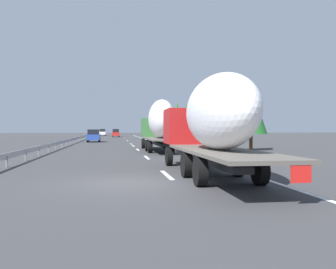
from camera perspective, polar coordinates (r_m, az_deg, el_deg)
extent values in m
plane|color=#38383A|center=(53.72, -7.97, -1.26)|extent=(260.00, 260.00, 0.00)
cube|color=white|center=(15.97, -0.19, -6.33)|extent=(3.20, 0.20, 0.01)
cube|color=white|center=(25.61, -3.35, -3.61)|extent=(3.20, 0.20, 0.01)
cube|color=white|center=(35.34, -4.78, -2.37)|extent=(3.20, 0.20, 0.01)
cube|color=white|center=(43.11, -5.45, -1.78)|extent=(3.20, 0.20, 0.01)
cube|color=white|center=(48.62, -5.80, -1.48)|extent=(3.20, 0.20, 0.01)
cube|color=white|center=(62.20, -6.39, -0.96)|extent=(3.20, 0.20, 0.01)
cube|color=white|center=(79.24, -6.84, -0.56)|extent=(3.20, 0.20, 0.01)
cube|color=white|center=(59.02, -2.67, -1.05)|extent=(110.00, 0.20, 0.01)
cube|color=#387038|center=(37.40, -2.22, 1.11)|extent=(2.40, 2.50, 1.90)
cube|color=black|center=(38.49, -2.40, 1.84)|extent=(0.08, 2.12, 0.80)
cube|color=#262628|center=(34.54, -1.70, -1.33)|extent=(10.66, 0.70, 0.24)
cube|color=#59544C|center=(31.66, -1.07, -0.69)|extent=(9.19, 2.50, 0.12)
ellipsoid|color=white|center=(31.47, -1.03, 2.45)|extent=(6.28, 2.20, 3.33)
cube|color=red|center=(27.26, 1.60, -1.45)|extent=(0.04, 0.56, 0.56)
cylinder|color=black|center=(37.32, -3.90, -1.40)|extent=(1.04, 0.30, 1.04)
cylinder|color=black|center=(37.56, -0.55, -1.38)|extent=(1.04, 0.30, 1.04)
cylinder|color=black|center=(32.75, -3.26, -1.72)|extent=(1.04, 0.35, 1.04)
cylinder|color=black|center=(33.02, 0.55, -1.70)|extent=(1.04, 0.35, 1.04)
cylinder|color=black|center=(30.36, -2.84, -1.92)|extent=(1.04, 0.35, 1.04)
cylinder|color=black|center=(30.66, 1.26, -1.90)|extent=(1.04, 0.35, 1.04)
cube|color=#B21919|center=(20.07, 3.26, 1.28)|extent=(2.40, 2.50, 1.90)
cube|color=black|center=(21.16, 2.65, 2.62)|extent=(0.08, 2.12, 0.80)
cube|color=#262628|center=(17.17, 5.32, -3.60)|extent=(11.16, 0.70, 0.24)
cube|color=#59544C|center=(14.21, 8.25, -2.64)|extent=(9.74, 2.50, 0.12)
ellipsoid|color=white|center=(14.46, 7.95, 3.51)|extent=(6.96, 2.20, 2.95)
cube|color=red|center=(10.03, 20.11, -5.54)|extent=(0.04, 0.56, 0.56)
cylinder|color=black|center=(19.93, 0.15, -3.40)|extent=(1.04, 0.30, 1.04)
cylinder|color=black|center=(20.38, 6.29, -3.31)|extent=(1.04, 0.30, 1.04)
cylinder|color=black|center=(15.16, 2.93, -4.76)|extent=(1.04, 0.35, 1.04)
cylinder|color=black|center=(15.74, 10.83, -4.57)|extent=(1.04, 0.35, 1.04)
cylinder|color=black|center=(12.83, 5.06, -5.80)|extent=(1.04, 0.35, 1.04)
cylinder|color=black|center=(13.51, 14.22, -5.48)|extent=(1.04, 0.35, 1.04)
cube|color=red|center=(90.96, -8.18, 0.09)|extent=(4.68, 1.73, 0.84)
cube|color=black|center=(90.60, -8.18, 0.60)|extent=(2.57, 1.52, 0.80)
cylinder|color=black|center=(92.41, -8.66, -0.16)|extent=(0.64, 0.22, 0.64)
cylinder|color=black|center=(92.42, -7.71, -0.16)|extent=(0.64, 0.22, 0.64)
cylinder|color=black|center=(89.51, -8.66, -0.20)|extent=(0.64, 0.22, 0.64)
cylinder|color=black|center=(89.52, -7.68, -0.19)|extent=(0.64, 0.22, 0.64)
cube|color=#28479E|center=(56.74, -11.55, -0.41)|extent=(4.62, 1.88, 0.84)
cube|color=black|center=(56.38, -11.57, 0.40)|extent=(2.54, 1.66, 0.76)
cylinder|color=black|center=(58.23, -12.30, -0.79)|extent=(0.64, 0.22, 0.64)
cylinder|color=black|center=(58.14, -10.65, -0.79)|extent=(0.64, 0.22, 0.64)
cylinder|color=black|center=(55.38, -12.50, -0.88)|extent=(0.64, 0.22, 0.64)
cylinder|color=black|center=(55.28, -10.76, -0.87)|extent=(0.64, 0.22, 0.64)
cube|color=white|center=(108.21, -10.20, 0.21)|extent=(4.63, 1.78, 0.84)
cube|color=black|center=(107.86, -10.21, 0.65)|extent=(2.54, 1.56, 0.82)
cylinder|color=black|center=(109.68, -10.59, 0.00)|extent=(0.64, 0.22, 0.64)
cylinder|color=black|center=(109.63, -9.77, 0.00)|extent=(0.64, 0.22, 0.64)
cylinder|color=black|center=(106.81, -10.65, -0.02)|extent=(0.64, 0.22, 0.64)
cylinder|color=black|center=(106.76, -9.80, -0.02)|extent=(0.64, 0.22, 0.64)
cylinder|color=gray|center=(48.57, 0.01, 0.10)|extent=(0.10, 0.10, 2.67)
cube|color=#2D569E|center=(48.58, 0.01, 2.09)|extent=(0.06, 0.90, 0.70)
cylinder|color=#472D19|center=(59.99, 2.91, -0.10)|extent=(0.36, 0.36, 1.94)
cone|color=#1E5B23|center=(60.02, 2.92, 2.80)|extent=(3.12, 3.12, 4.15)
cylinder|color=#472D19|center=(35.27, 12.85, -1.15)|extent=(0.32, 0.32, 1.53)
cone|color=#1E5B23|center=(35.29, 12.87, 3.78)|extent=(3.02, 3.02, 4.55)
cylinder|color=#472D19|center=(64.76, 1.37, -0.07)|extent=(0.34, 0.34, 1.83)
cone|color=#286B2D|center=(64.79, 1.37, 2.91)|extent=(2.80, 2.80, 4.90)
cube|color=#9EA0A5|center=(56.97, -14.05, -0.55)|extent=(94.00, 0.06, 0.32)
cube|color=slate|center=(20.72, -23.95, -3.93)|extent=(0.10, 0.10, 0.60)
cube|color=slate|center=(24.67, -21.42, -3.15)|extent=(0.10, 0.10, 0.60)
cube|color=slate|center=(28.66, -19.59, -2.58)|extent=(0.10, 0.10, 0.60)
cube|color=slate|center=(32.67, -18.21, -2.15)|extent=(0.10, 0.10, 0.60)
cube|color=slate|center=(36.70, -17.13, -1.82)|extent=(0.10, 0.10, 0.60)
cube|color=slate|center=(40.74, -16.27, -1.55)|extent=(0.10, 0.10, 0.60)
cube|color=slate|center=(44.79, -15.56, -1.33)|extent=(0.10, 0.10, 0.60)
cube|color=slate|center=(48.85, -14.97, -1.14)|extent=(0.10, 0.10, 0.60)
cube|color=slate|center=(52.91, -14.48, -0.99)|extent=(0.10, 0.10, 0.60)
cube|color=slate|center=(56.97, -14.05, -0.85)|extent=(0.10, 0.10, 0.60)
cube|color=slate|center=(61.04, -13.68, -0.74)|extent=(0.10, 0.10, 0.60)
cube|color=slate|center=(65.11, -13.35, -0.63)|extent=(0.10, 0.10, 0.60)
cube|color=slate|center=(69.18, -13.07, -0.54)|extent=(0.10, 0.10, 0.60)
cube|color=slate|center=(73.26, -12.81, -0.46)|extent=(0.10, 0.10, 0.60)
cube|color=slate|center=(77.33, -12.58, -0.39)|extent=(0.10, 0.10, 0.60)
cube|color=slate|center=(81.41, -12.38, -0.33)|extent=(0.10, 0.10, 0.60)
cube|color=slate|center=(85.48, -12.19, -0.27)|extent=(0.10, 0.10, 0.60)
cube|color=slate|center=(89.56, -12.03, -0.22)|extent=(0.10, 0.10, 0.60)
cube|color=slate|center=(93.64, -11.87, -0.17)|extent=(0.10, 0.10, 0.60)
cube|color=slate|center=(97.72, -11.73, -0.12)|extent=(0.10, 0.10, 0.60)
cube|color=slate|center=(101.80, -11.60, -0.08)|extent=(0.10, 0.10, 0.60)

